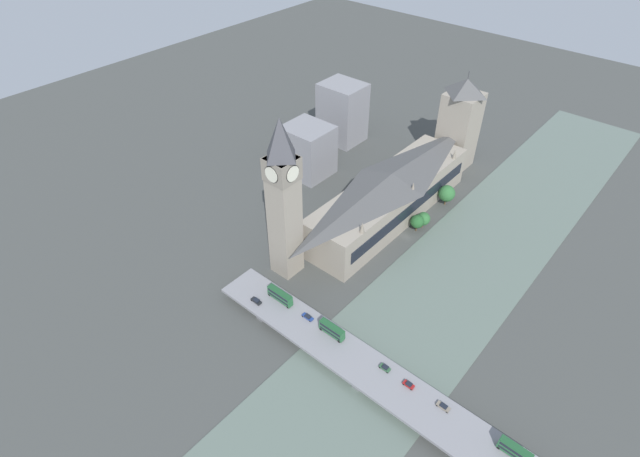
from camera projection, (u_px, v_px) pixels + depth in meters
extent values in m
plane|color=#424442|center=(406.00, 237.00, 234.47)|extent=(600.00, 600.00, 0.00)
cube|color=slate|center=(467.00, 267.00, 218.32)|extent=(51.53, 360.00, 0.30)
cube|color=gray|center=(390.00, 199.00, 240.83)|extent=(25.28, 101.46, 19.80)
cube|color=black|center=(412.00, 208.00, 233.74)|extent=(0.40, 93.34, 5.94)
pyramid|color=#4C4C4C|center=(392.00, 178.00, 232.99)|extent=(24.77, 99.43, 5.02)
cone|color=gray|center=(455.00, 154.00, 249.78)|extent=(2.20, 2.20, 5.00)
cone|color=gray|center=(413.00, 187.00, 227.11)|extent=(2.20, 2.20, 5.00)
cone|color=gray|center=(362.00, 227.00, 204.44)|extent=(2.20, 2.20, 5.00)
cube|color=gray|center=(285.00, 218.00, 200.04)|extent=(10.34, 10.34, 56.01)
cube|color=gray|center=(282.00, 169.00, 185.29)|extent=(10.96, 10.96, 9.30)
cylinder|color=black|center=(292.00, 174.00, 182.59)|extent=(0.50, 6.79, 6.79)
cylinder|color=silver|center=(293.00, 174.00, 182.53)|extent=(0.62, 6.29, 6.29)
cylinder|color=black|center=(272.00, 164.00, 187.99)|extent=(0.50, 6.79, 6.79)
cylinder|color=silver|center=(271.00, 163.00, 188.04)|extent=(0.62, 6.29, 6.29)
cylinder|color=black|center=(292.00, 163.00, 188.43)|extent=(6.79, 0.50, 6.79)
cylinder|color=silver|center=(292.00, 163.00, 188.49)|extent=(6.29, 0.62, 6.29)
cylinder|color=black|center=(272.00, 174.00, 182.15)|extent=(6.79, 0.50, 6.79)
cylinder|color=silver|center=(271.00, 175.00, 182.08)|extent=(6.29, 0.62, 6.29)
pyramid|color=#424247|center=(280.00, 138.00, 177.22)|extent=(10.54, 10.54, 16.26)
cube|color=gray|center=(458.00, 131.00, 271.01)|extent=(17.61, 17.61, 42.52)
pyramid|color=#4C4C4C|center=(466.00, 86.00, 255.08)|extent=(17.61, 17.61, 7.92)
cylinder|color=#333338|center=(469.00, 75.00, 251.31)|extent=(0.30, 0.30, 4.00)
cube|color=slate|center=(367.00, 374.00, 174.25)|extent=(3.00, 14.06, 3.32)
cube|color=slate|center=(272.00, 307.00, 198.14)|extent=(3.00, 14.06, 3.32)
cube|color=gray|center=(368.00, 370.00, 172.83)|extent=(135.05, 16.54, 1.20)
cube|color=#235B33|center=(280.00, 298.00, 196.31)|extent=(11.76, 2.51, 2.03)
cube|color=black|center=(280.00, 297.00, 196.05)|extent=(10.58, 2.57, 0.89)
cube|color=#235B33|center=(280.00, 294.00, 194.91)|extent=(11.52, 2.51, 2.38)
cube|color=black|center=(280.00, 294.00, 194.84)|extent=(10.58, 2.57, 1.14)
cube|color=#1E4E2B|center=(280.00, 292.00, 194.11)|extent=(11.41, 2.38, 0.16)
cylinder|color=black|center=(273.00, 292.00, 200.12)|extent=(1.00, 0.28, 1.00)
cylinder|color=black|center=(269.00, 295.00, 198.78)|extent=(1.00, 0.28, 1.00)
cylinder|color=black|center=(292.00, 304.00, 195.04)|extent=(1.00, 0.28, 1.00)
cylinder|color=black|center=(287.00, 307.00, 193.69)|extent=(1.00, 0.28, 1.00)
cube|color=#235B33|center=(514.00, 453.00, 148.03)|extent=(10.14, 2.44, 1.95)
cube|color=black|center=(514.00, 452.00, 147.78)|extent=(9.12, 2.50, 0.86)
cube|color=#235B33|center=(516.00, 449.00, 146.69)|extent=(9.93, 2.44, 2.29)
cube|color=black|center=(516.00, 449.00, 146.62)|extent=(9.12, 2.50, 1.10)
cube|color=#1E4E2B|center=(517.00, 447.00, 145.92)|extent=(9.83, 2.32, 0.16)
cylinder|color=black|center=(501.00, 442.00, 151.39)|extent=(1.01, 0.28, 1.01)
cylinder|color=black|center=(498.00, 448.00, 150.08)|extent=(1.01, 0.28, 1.01)
cube|color=#235B33|center=(332.00, 332.00, 183.11)|extent=(10.56, 2.54, 1.97)
cube|color=black|center=(332.00, 331.00, 182.86)|extent=(9.51, 2.60, 0.87)
cube|color=#235B33|center=(332.00, 328.00, 181.76)|extent=(10.35, 2.54, 2.31)
cube|color=black|center=(332.00, 328.00, 181.68)|extent=(9.51, 2.60, 1.11)
cube|color=#1E4E2B|center=(332.00, 326.00, 180.98)|extent=(10.25, 2.41, 0.16)
cylinder|color=black|center=(325.00, 325.00, 186.54)|extent=(1.16, 0.28, 1.16)
cylinder|color=black|center=(321.00, 329.00, 185.18)|extent=(1.16, 0.28, 1.16)
cylinder|color=black|center=(343.00, 337.00, 182.20)|extent=(1.16, 0.28, 1.16)
cylinder|color=black|center=(339.00, 341.00, 180.84)|extent=(1.16, 0.28, 1.16)
cube|color=maroon|center=(409.00, 385.00, 166.82)|extent=(3.90, 1.83, 0.72)
cube|color=black|center=(409.00, 384.00, 166.37)|extent=(2.03, 1.64, 0.52)
cylinder|color=black|center=(406.00, 381.00, 168.24)|extent=(0.63, 0.22, 0.63)
cylinder|color=black|center=(403.00, 384.00, 167.27)|extent=(0.63, 0.22, 0.63)
cylinder|color=black|center=(414.00, 386.00, 166.72)|extent=(0.63, 0.22, 0.63)
cylinder|color=black|center=(411.00, 390.00, 165.75)|extent=(0.63, 0.22, 0.63)
cube|color=slate|center=(443.00, 407.00, 160.60)|extent=(4.49, 1.77, 0.72)
cube|color=black|center=(444.00, 406.00, 160.17)|extent=(2.33, 1.60, 0.43)
cylinder|color=black|center=(439.00, 402.00, 162.16)|extent=(0.60, 0.22, 0.60)
cylinder|color=black|center=(437.00, 405.00, 161.22)|extent=(0.60, 0.22, 0.60)
cylinder|color=black|center=(449.00, 409.00, 160.32)|extent=(0.60, 0.22, 0.60)
cylinder|color=black|center=(447.00, 412.00, 159.38)|extent=(0.60, 0.22, 0.60)
cube|color=navy|center=(308.00, 317.00, 189.74)|extent=(4.71, 1.79, 0.62)
cube|color=black|center=(308.00, 316.00, 189.31)|extent=(2.45, 1.61, 0.51)
cylinder|color=black|center=(305.00, 314.00, 191.29)|extent=(0.70, 0.22, 0.70)
cylinder|color=black|center=(303.00, 316.00, 190.34)|extent=(0.70, 0.22, 0.70)
cylinder|color=black|center=(313.00, 319.00, 189.40)|extent=(0.70, 0.22, 0.70)
cylinder|color=black|center=(310.00, 321.00, 188.46)|extent=(0.70, 0.22, 0.70)
cube|color=#2D5638|center=(385.00, 368.00, 172.01)|extent=(3.93, 1.84, 0.71)
cube|color=black|center=(385.00, 367.00, 171.55)|extent=(2.04, 1.66, 0.57)
cylinder|color=black|center=(383.00, 364.00, 173.44)|extent=(0.63, 0.22, 0.63)
cylinder|color=black|center=(380.00, 367.00, 172.46)|extent=(0.63, 0.22, 0.63)
cylinder|color=black|center=(390.00, 369.00, 171.90)|extent=(0.63, 0.22, 0.63)
cylinder|color=black|center=(387.00, 372.00, 170.92)|extent=(0.63, 0.22, 0.63)
cube|color=black|center=(256.00, 301.00, 196.08)|extent=(4.70, 1.86, 0.68)
cube|color=black|center=(256.00, 300.00, 195.63)|extent=(2.44, 1.67, 0.55)
cylinder|color=black|center=(255.00, 298.00, 197.69)|extent=(0.66, 0.22, 0.66)
cylinder|color=black|center=(251.00, 300.00, 196.70)|extent=(0.66, 0.22, 0.66)
cylinder|color=black|center=(261.00, 303.00, 195.78)|extent=(0.66, 0.22, 0.66)
cylinder|color=black|center=(258.00, 305.00, 194.79)|extent=(0.66, 0.22, 0.66)
cube|color=gray|center=(308.00, 150.00, 269.17)|extent=(24.00, 21.91, 27.86)
cube|color=gray|center=(342.00, 112.00, 296.12)|extent=(24.34, 20.81, 35.28)
cylinder|color=brown|center=(445.00, 202.00, 253.13)|extent=(0.70, 0.70, 3.42)
sphere|color=#2D6633|center=(447.00, 193.00, 249.80)|extent=(8.36, 8.36, 8.36)
cylinder|color=brown|center=(416.00, 228.00, 237.15)|extent=(0.70, 0.70, 2.75)
sphere|color=#235628|center=(417.00, 221.00, 234.53)|extent=(6.54, 6.54, 6.54)
cylinder|color=brown|center=(422.00, 225.00, 239.25)|extent=(0.70, 0.70, 2.44)
sphere|color=#2D6633|center=(423.00, 219.00, 236.75)|extent=(6.45, 6.45, 6.45)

